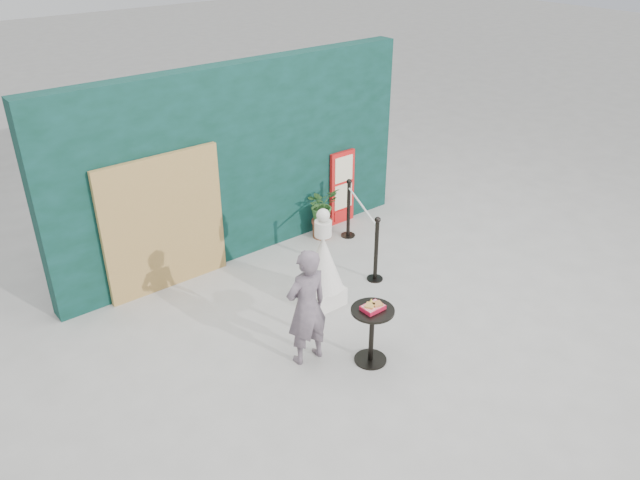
# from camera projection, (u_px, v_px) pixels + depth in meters

# --- Properties ---
(ground) EXTENTS (60.00, 60.00, 0.00)m
(ground) POSITION_uv_depth(u_px,v_px,m) (379.00, 344.00, 7.94)
(ground) COLOR #ADAAA5
(ground) RESTS_ON ground
(back_wall) EXTENTS (6.00, 0.30, 3.00)m
(back_wall) POSITION_uv_depth(u_px,v_px,m) (239.00, 163.00, 9.39)
(back_wall) COLOR black
(back_wall) RESTS_ON ground
(bamboo_fence) EXTENTS (1.80, 0.08, 2.00)m
(bamboo_fence) POSITION_uv_depth(u_px,v_px,m) (164.00, 224.00, 8.71)
(bamboo_fence) COLOR tan
(bamboo_fence) RESTS_ON ground
(woman) EXTENTS (0.57, 0.39, 1.52)m
(woman) POSITION_uv_depth(u_px,v_px,m) (307.00, 307.00, 7.33)
(woman) COLOR slate
(woman) RESTS_ON ground
(menu_board) EXTENTS (0.50, 0.07, 1.30)m
(menu_board) POSITION_uv_depth(u_px,v_px,m) (342.00, 188.00, 10.71)
(menu_board) COLOR red
(menu_board) RESTS_ON ground
(statue) EXTENTS (0.57, 0.57, 1.46)m
(statue) POSITION_uv_depth(u_px,v_px,m) (323.00, 266.00, 8.48)
(statue) COLOR white
(statue) RESTS_ON ground
(cafe_table) EXTENTS (0.52, 0.52, 0.75)m
(cafe_table) POSITION_uv_depth(u_px,v_px,m) (372.00, 327.00, 7.42)
(cafe_table) COLOR black
(cafe_table) RESTS_ON ground
(food_basket) EXTENTS (0.26, 0.19, 0.11)m
(food_basket) POSITION_uv_depth(u_px,v_px,m) (373.00, 307.00, 7.28)
(food_basket) COLOR #B61330
(food_basket) RESTS_ON cafe_table
(planter) EXTENTS (0.52, 0.45, 0.88)m
(planter) POSITION_uv_depth(u_px,v_px,m) (322.00, 209.00, 10.28)
(planter) COLOR brown
(planter) RESTS_ON ground
(stanchion_barrier) EXTENTS (0.84, 1.54, 1.03)m
(stanchion_barrier) POSITION_uv_depth(u_px,v_px,m) (361.00, 229.00, 9.69)
(stanchion_barrier) COLOR black
(stanchion_barrier) RESTS_ON ground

